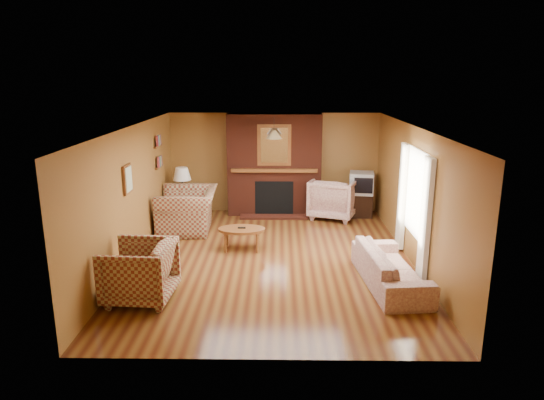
{
  "coord_description": "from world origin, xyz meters",
  "views": [
    {
      "loc": [
        0.12,
        -8.33,
        3.28
      ],
      "look_at": [
        -0.02,
        0.6,
        0.96
      ],
      "focal_mm": 32.0,
      "sensor_mm": 36.0,
      "label": 1
    }
  ],
  "objects_px": {
    "plaid_armchair": "(139,272)",
    "coffee_table": "(242,231)",
    "floral_armchair": "(334,198)",
    "tv_stand": "(360,205)",
    "plaid_loveseat": "(188,210)",
    "floral_sofa": "(391,267)",
    "fireplace": "(274,166)",
    "crt_tv": "(361,183)",
    "side_table": "(184,208)",
    "table_lamp": "(182,180)"
  },
  "relations": [
    {
      "from": "floral_sofa",
      "to": "coffee_table",
      "type": "height_order",
      "value": "floral_sofa"
    },
    {
      "from": "floral_sofa",
      "to": "fireplace",
      "type": "bearing_deg",
      "value": 19.68
    },
    {
      "from": "floral_sofa",
      "to": "coffee_table",
      "type": "bearing_deg",
      "value": 52.49
    },
    {
      "from": "floral_sofa",
      "to": "tv_stand",
      "type": "bearing_deg",
      "value": -7.48
    },
    {
      "from": "tv_stand",
      "to": "table_lamp",
      "type": "bearing_deg",
      "value": -174.95
    },
    {
      "from": "plaid_loveseat",
      "to": "crt_tv",
      "type": "relative_size",
      "value": 2.22
    },
    {
      "from": "plaid_loveseat",
      "to": "floral_sofa",
      "type": "distance_m",
      "value": 4.66
    },
    {
      "from": "plaid_armchair",
      "to": "table_lamp",
      "type": "relative_size",
      "value": 1.46
    },
    {
      "from": "floral_armchair",
      "to": "table_lamp",
      "type": "height_order",
      "value": "table_lamp"
    },
    {
      "from": "fireplace",
      "to": "coffee_table",
      "type": "distance_m",
      "value": 2.7
    },
    {
      "from": "side_table",
      "to": "table_lamp",
      "type": "bearing_deg",
      "value": 0.0
    },
    {
      "from": "fireplace",
      "to": "table_lamp",
      "type": "height_order",
      "value": "fireplace"
    },
    {
      "from": "plaid_armchair",
      "to": "tv_stand",
      "type": "distance_m",
      "value": 6.02
    },
    {
      "from": "floral_armchair",
      "to": "table_lamp",
      "type": "bearing_deg",
      "value": 23.8
    },
    {
      "from": "plaid_armchair",
      "to": "floral_sofa",
      "type": "height_order",
      "value": "plaid_armchair"
    },
    {
      "from": "floral_sofa",
      "to": "crt_tv",
      "type": "height_order",
      "value": "crt_tv"
    },
    {
      "from": "crt_tv",
      "to": "coffee_table",
      "type": "bearing_deg",
      "value": -138.8
    },
    {
      "from": "plaid_armchair",
      "to": "coffee_table",
      "type": "distance_m",
      "value": 2.56
    },
    {
      "from": "plaid_loveseat",
      "to": "floral_armchair",
      "type": "distance_m",
      "value": 3.39
    },
    {
      "from": "tv_stand",
      "to": "crt_tv",
      "type": "distance_m",
      "value": 0.53
    },
    {
      "from": "coffee_table",
      "to": "tv_stand",
      "type": "height_order",
      "value": "tv_stand"
    },
    {
      "from": "fireplace",
      "to": "tv_stand",
      "type": "bearing_deg",
      "value": -5.15
    },
    {
      "from": "crt_tv",
      "to": "plaid_armchair",
      "type": "bearing_deg",
      "value": -131.7
    },
    {
      "from": "floral_armchair",
      "to": "side_table",
      "type": "height_order",
      "value": "floral_armchair"
    },
    {
      "from": "plaid_armchair",
      "to": "side_table",
      "type": "height_order",
      "value": "plaid_armchair"
    },
    {
      "from": "floral_sofa",
      "to": "floral_armchair",
      "type": "relative_size",
      "value": 1.93
    },
    {
      "from": "tv_stand",
      "to": "coffee_table",
      "type": "bearing_deg",
      "value": -138.5
    },
    {
      "from": "side_table",
      "to": "coffee_table",
      "type": "bearing_deg",
      "value": -52.71
    },
    {
      "from": "plaid_armchair",
      "to": "coffee_table",
      "type": "relative_size",
      "value": 1.1
    },
    {
      "from": "floral_armchair",
      "to": "tv_stand",
      "type": "relative_size",
      "value": 1.88
    },
    {
      "from": "plaid_loveseat",
      "to": "tv_stand",
      "type": "bearing_deg",
      "value": 103.41
    },
    {
      "from": "crt_tv",
      "to": "floral_armchair",
      "type": "bearing_deg",
      "value": -168.81
    },
    {
      "from": "table_lamp",
      "to": "tv_stand",
      "type": "relative_size",
      "value": 1.22
    },
    {
      "from": "plaid_loveseat",
      "to": "tv_stand",
      "type": "xyz_separation_m",
      "value": [
        3.9,
        1.13,
        -0.17
      ]
    },
    {
      "from": "plaid_loveseat",
      "to": "floral_sofa",
      "type": "relative_size",
      "value": 0.69
    },
    {
      "from": "tv_stand",
      "to": "floral_sofa",
      "type": "bearing_deg",
      "value": -91.97
    },
    {
      "from": "plaid_loveseat",
      "to": "coffee_table",
      "type": "height_order",
      "value": "plaid_loveseat"
    },
    {
      "from": "plaid_loveseat",
      "to": "plaid_armchair",
      "type": "relative_size",
      "value": 1.4
    },
    {
      "from": "plaid_loveseat",
      "to": "coffee_table",
      "type": "bearing_deg",
      "value": 43.68
    },
    {
      "from": "coffee_table",
      "to": "tv_stand",
      "type": "bearing_deg",
      "value": 41.27
    },
    {
      "from": "floral_sofa",
      "to": "tv_stand",
      "type": "relative_size",
      "value": 3.63
    },
    {
      "from": "crt_tv",
      "to": "side_table",
      "type": "bearing_deg",
      "value": -175.26
    },
    {
      "from": "fireplace",
      "to": "floral_sofa",
      "type": "height_order",
      "value": "fireplace"
    },
    {
      "from": "fireplace",
      "to": "floral_armchair",
      "type": "relative_size",
      "value": 2.3
    },
    {
      "from": "plaid_loveseat",
      "to": "crt_tv",
      "type": "bearing_deg",
      "value": 103.34
    },
    {
      "from": "floral_armchair",
      "to": "tv_stand",
      "type": "distance_m",
      "value": 0.7
    },
    {
      "from": "fireplace",
      "to": "tv_stand",
      "type": "distance_m",
      "value": 2.25
    },
    {
      "from": "floral_sofa",
      "to": "floral_armchair",
      "type": "height_order",
      "value": "floral_armchair"
    },
    {
      "from": "plaid_armchair",
      "to": "side_table",
      "type": "relative_size",
      "value": 1.78
    },
    {
      "from": "coffee_table",
      "to": "side_table",
      "type": "xyz_separation_m",
      "value": [
        -1.5,
        1.97,
        -0.1
      ]
    }
  ]
}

